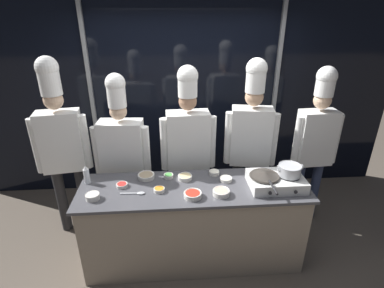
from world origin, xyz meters
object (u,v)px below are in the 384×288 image
(prep_bowl_bell_pepper, at_px, (122,185))
(chef_pastry, at_px, (251,135))
(prep_bowl_bean_sprouts, at_px, (226,179))
(chef_head, at_px, (61,139))
(stock_pot, at_px, (290,170))
(prep_bowl_mushrooms, at_px, (146,176))
(prep_bowl_carrots, at_px, (159,189))
(chef_line, at_px, (188,141))
(squeeze_bottle_clear, at_px, (87,175))
(portable_stove, at_px, (276,181))
(chef_sous, at_px, (122,149))
(prep_bowl_chili_flakes, at_px, (193,194))
(prep_bowl_ginger, at_px, (185,177))
(serving_spoon_slotted, at_px, (137,193))
(chef_apprentice, at_px, (316,137))
(prep_bowl_garlic, at_px, (214,172))
(prep_bowl_rice, at_px, (93,196))
(frying_pan, at_px, (265,174))
(prep_bowl_scallions, at_px, (169,176))
(prep_bowl_shrimp, at_px, (221,192))

(prep_bowl_bell_pepper, height_order, chef_pastry, chef_pastry)
(prep_bowl_bean_sprouts, height_order, chef_head, chef_head)
(stock_pot, distance_m, prep_bowl_mushrooms, 1.43)
(prep_bowl_bell_pepper, bearing_deg, chef_head, 142.85)
(stock_pot, bearing_deg, prep_bowl_bell_pepper, 176.36)
(prep_bowl_mushrooms, xyz_separation_m, chef_pastry, (1.18, 0.39, 0.25))
(prep_bowl_carrots, distance_m, chef_line, 0.74)
(stock_pot, relative_size, squeeze_bottle_clear, 1.24)
(prep_bowl_bell_pepper, height_order, prep_bowl_mushrooms, prep_bowl_mushrooms)
(portable_stove, xyz_separation_m, chef_sous, (-1.56, 0.63, 0.10))
(prep_bowl_chili_flakes, bearing_deg, chef_line, 89.65)
(prep_bowl_ginger, bearing_deg, prep_bowl_carrots, -141.32)
(serving_spoon_slotted, relative_size, chef_apprentice, 0.12)
(prep_bowl_mushrooms, xyz_separation_m, serving_spoon_slotted, (-0.06, -0.29, -0.02))
(prep_bowl_bean_sprouts, xyz_separation_m, prep_bowl_carrots, (-0.67, -0.14, 0.00))
(prep_bowl_garlic, xyz_separation_m, prep_bowl_mushrooms, (-0.71, -0.02, 0.00))
(prep_bowl_rice, bearing_deg, prep_bowl_carrots, 7.67)
(stock_pot, distance_m, prep_bowl_garlic, 0.76)
(prep_bowl_ginger, distance_m, prep_bowl_carrots, 0.33)
(portable_stove, height_order, serving_spoon_slotted, portable_stove)
(frying_pan, xyz_separation_m, squeeze_bottle_clear, (-1.74, 0.20, -0.05))
(prep_bowl_garlic, height_order, prep_bowl_bean_sprouts, prep_bowl_garlic)
(squeeze_bottle_clear, relative_size, prep_bowl_mushrooms, 1.15)
(prep_bowl_bell_pepper, bearing_deg, prep_bowl_scallions, 16.60)
(frying_pan, bearing_deg, prep_bowl_scallions, 165.26)
(chef_sous, bearing_deg, prep_bowl_bean_sprouts, 159.75)
(serving_spoon_slotted, bearing_deg, prep_bowl_bell_pepper, 139.44)
(squeeze_bottle_clear, relative_size, prep_bowl_ginger, 1.35)
(stock_pot, distance_m, chef_line, 1.13)
(prep_bowl_scallions, xyz_separation_m, chef_line, (0.23, 0.38, 0.21))
(squeeze_bottle_clear, height_order, prep_bowl_garlic, squeeze_bottle_clear)
(squeeze_bottle_clear, bearing_deg, frying_pan, -6.61)
(squeeze_bottle_clear, distance_m, prep_bowl_carrots, 0.75)
(chef_head, bearing_deg, prep_bowl_carrots, 140.58)
(frying_pan, xyz_separation_m, serving_spoon_slotted, (-1.23, -0.03, -0.13))
(prep_bowl_chili_flakes, bearing_deg, chef_apprentice, 26.55)
(chef_pastry, distance_m, chef_apprentice, 0.76)
(prep_bowl_mushrooms, xyz_separation_m, chef_head, (-0.93, 0.38, 0.28))
(prep_bowl_bell_pepper, height_order, chef_head, chef_head)
(prep_bowl_rice, relative_size, prep_bowl_bell_pepper, 1.16)
(squeeze_bottle_clear, relative_size, prep_bowl_bell_pepper, 1.77)
(chef_head, bearing_deg, prep_bowl_shrimp, 147.32)
(prep_bowl_garlic, bearing_deg, prep_bowl_rice, -163.02)
(prep_bowl_garlic, bearing_deg, chef_sous, 160.28)
(portable_stove, bearing_deg, prep_bowl_scallions, 167.14)
(prep_bowl_ginger, relative_size, prep_bowl_scallions, 1.49)
(squeeze_bottle_clear, relative_size, serving_spoon_slotted, 0.83)
(stock_pot, xyz_separation_m, chef_pastry, (-0.23, 0.64, 0.10))
(chef_apprentice, bearing_deg, frying_pan, 35.01)
(portable_stove, xyz_separation_m, prep_bowl_carrots, (-1.14, -0.01, -0.04))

